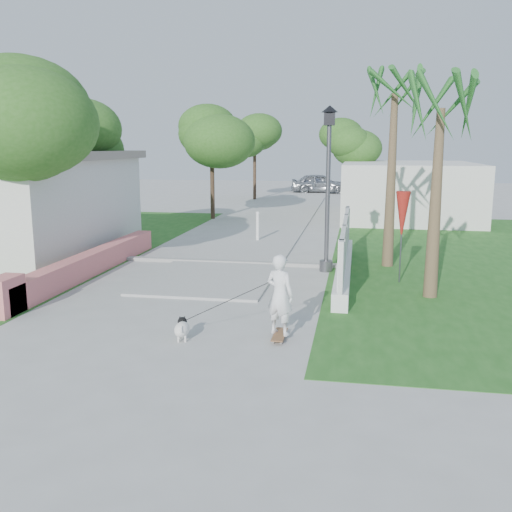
% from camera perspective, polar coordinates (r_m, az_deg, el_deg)
% --- Properties ---
extents(ground, '(90.00, 90.00, 0.00)m').
position_cam_1_polar(ground, '(11.14, -9.85, -7.01)').
color(ground, '#B7B7B2').
rests_on(ground, ground).
extents(path_strip, '(3.20, 36.00, 0.06)m').
position_cam_1_polar(path_strip, '(30.35, 3.06, 4.63)').
color(path_strip, '#B7B7B2').
rests_on(path_strip, ground).
extents(curb, '(6.50, 0.25, 0.10)m').
position_cam_1_polar(curb, '(16.70, -2.88, -0.61)').
color(curb, '#999993').
rests_on(curb, ground).
extents(grass_left, '(8.00, 20.00, 0.01)m').
position_cam_1_polar(grass_left, '(21.16, -20.41, 1.06)').
color(grass_left, '#235C1D').
rests_on(grass_left, ground).
extents(grass_right, '(8.00, 20.00, 0.01)m').
position_cam_1_polar(grass_right, '(18.56, 20.19, -0.24)').
color(grass_right, '#235C1D').
rests_on(grass_right, ground).
extents(pink_wall, '(0.45, 8.20, 0.80)m').
position_cam_1_polar(pink_wall, '(15.51, -16.93, -1.00)').
color(pink_wall, '#E37474').
rests_on(pink_wall, ground).
extents(lattice_fence, '(0.35, 7.00, 1.50)m').
position_cam_1_polar(lattice_fence, '(15.22, 8.82, 0.02)').
color(lattice_fence, white).
rests_on(lattice_fence, ground).
extents(building_right, '(6.00, 8.00, 2.60)m').
position_cam_1_polar(building_right, '(28.11, 14.88, 6.36)').
color(building_right, silver).
rests_on(building_right, ground).
extents(street_lamp, '(0.44, 0.44, 4.44)m').
position_cam_1_polar(street_lamp, '(15.49, 7.21, 7.28)').
color(street_lamp, '#59595E').
rests_on(street_lamp, ground).
extents(bollard, '(0.14, 0.14, 1.09)m').
position_cam_1_polar(bollard, '(20.44, 0.17, 3.07)').
color(bollard, white).
rests_on(bollard, ground).
extents(patio_umbrella, '(0.36, 0.36, 2.30)m').
position_cam_1_polar(patio_umbrella, '(14.58, 14.42, 3.87)').
color(patio_umbrella, '#59595E').
rests_on(patio_umbrella, ground).
extents(tree_left_near, '(3.60, 3.60, 5.28)m').
position_cam_1_polar(tree_left_near, '(15.29, -22.71, 11.72)').
color(tree_left_near, '#4C3826').
rests_on(tree_left_near, ground).
extents(tree_left_mid, '(3.20, 3.20, 4.85)m').
position_cam_1_polar(tree_left_mid, '(20.57, -16.67, 10.81)').
color(tree_left_mid, '#4C3826').
rests_on(tree_left_mid, ground).
extents(tree_path_left, '(3.40, 3.40, 5.23)m').
position_cam_1_polar(tree_path_left, '(26.77, -4.43, 11.88)').
color(tree_path_left, '#4C3826').
rests_on(tree_path_left, ground).
extents(tree_path_right, '(3.00, 3.00, 4.79)m').
position_cam_1_polar(tree_path_right, '(29.92, 9.37, 11.05)').
color(tree_path_right, '#4C3826').
rests_on(tree_path_right, ground).
extents(tree_path_far, '(3.20, 3.20, 5.17)m').
position_cam_1_polar(tree_path_far, '(36.50, -0.11, 11.68)').
color(tree_path_far, '#4C3826').
rests_on(tree_path_far, ground).
extents(palm_far, '(1.80, 1.80, 5.30)m').
position_cam_1_polar(palm_far, '(16.50, 13.68, 14.44)').
color(palm_far, brown).
rests_on(palm_far, ground).
extents(palm_near, '(1.80, 1.80, 4.70)m').
position_cam_1_polar(palm_near, '(13.26, 17.96, 12.83)').
color(palm_near, brown).
rests_on(palm_near, ground).
extents(skateboarder, '(2.01, 0.78, 1.55)m').
position_cam_1_polar(skateboarder, '(10.16, -0.16, -4.28)').
color(skateboarder, brown).
rests_on(skateboarder, ground).
extents(dog, '(0.35, 0.56, 0.39)m').
position_cam_1_polar(dog, '(10.32, -7.41, -7.17)').
color(dog, white).
rests_on(dog, ground).
extents(parked_car, '(4.28, 2.10, 1.41)m').
position_cam_1_polar(parked_car, '(41.55, 6.40, 7.24)').
color(parked_car, '#ABADB3').
rests_on(parked_car, ground).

